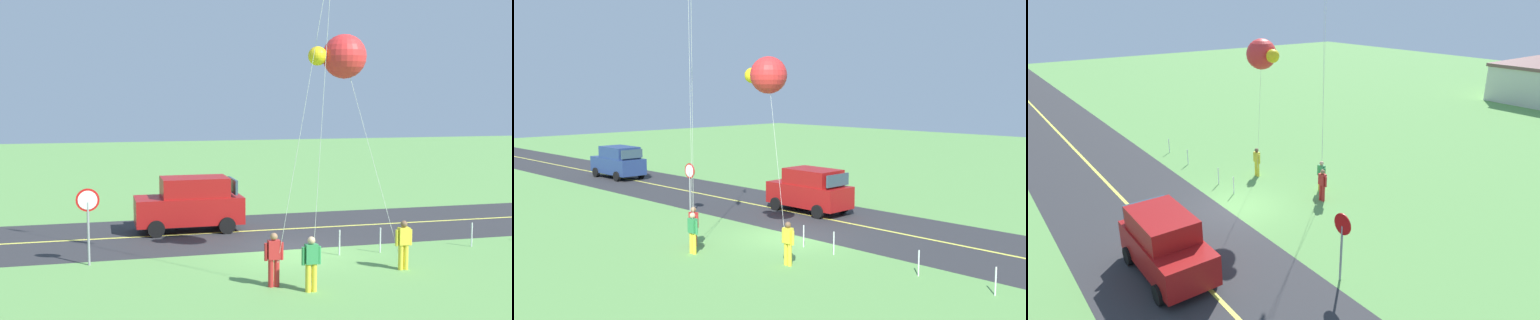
{
  "view_description": "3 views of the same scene",
  "coord_description": "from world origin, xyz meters",
  "views": [
    {
      "loc": [
        6.73,
        20.93,
        5.48
      ],
      "look_at": [
        1.97,
        2.16,
        3.58
      ],
      "focal_mm": 44.1,
      "sensor_mm": 36.0,
      "label": 1
    },
    {
      "loc": [
        -17.27,
        18.17,
        6.32
      ],
      "look_at": [
        0.2,
        0.98,
        3.4
      ],
      "focal_mm": 42.42,
      "sensor_mm": 36.0,
      "label": 2
    },
    {
      "loc": [
        16.49,
        -9.58,
        9.26
      ],
      "look_at": [
        1.97,
        1.29,
        2.65
      ],
      "focal_mm": 31.39,
      "sensor_mm": 36.0,
      "label": 3
    }
  ],
  "objects": [
    {
      "name": "fence_post_3",
      "position": [
        -1.43,
        0.7,
        0.45
      ],
      "size": [
        0.05,
        0.05,
        0.9
      ],
      "primitive_type": "cylinder",
      "color": "silver",
      "rests_on": "ground"
    },
    {
      "name": "asphalt_road",
      "position": [
        0.0,
        -4.0,
        0.0
      ],
      "size": [
        120.0,
        7.0,
        0.0
      ],
      "primitive_type": "cube",
      "color": "#2D2D30",
      "rests_on": "ground"
    },
    {
      "name": "kite_blue_mid",
      "position": [
        -0.85,
        2.16,
        6.81
      ],
      "size": [
        3.0,
        1.5,
        7.51
      ],
      "color": "silver",
      "rests_on": "ground"
    },
    {
      "name": "ground_plane",
      "position": [
        0.0,
        0.0,
        -0.05
      ],
      "size": [
        120.0,
        120.0,
        0.1
      ],
      "primitive_type": "cube",
      "color": "#60994C"
    },
    {
      "name": "road_centre_stripe",
      "position": [
        0.0,
        -4.0,
        0.01
      ],
      "size": [
        120.0,
        0.16,
        0.0
      ],
      "primitive_type": "cube",
      "color": "#E5E04C",
      "rests_on": "asphalt_road"
    },
    {
      "name": "car_suv_foreground",
      "position": [
        3.04,
        -4.69,
        1.15
      ],
      "size": [
        4.4,
        2.12,
        2.24
      ],
      "color": "maroon",
      "rests_on": "ground"
    },
    {
      "name": "person_adult_near",
      "position": [
        1.82,
        3.7,
        0.86
      ],
      "size": [
        0.58,
        0.22,
        1.6
      ],
      "rotation": [
        0.0,
        0.0,
        2.52
      ],
      "color": "red",
      "rests_on": "ground"
    },
    {
      "name": "person_child_watcher",
      "position": [
        0.92,
        4.42,
        0.86
      ],
      "size": [
        0.58,
        0.22,
        1.6
      ],
      "rotation": [
        0.0,
        0.0,
        1.39
      ],
      "color": "yellow",
      "rests_on": "ground"
    },
    {
      "name": "fence_post_2",
      "position": [
        -2.98,
        0.7,
        0.45
      ],
      "size": [
        0.05,
        0.05,
        0.9
      ],
      "primitive_type": "cylinder",
      "color": "silver",
      "rests_on": "ground"
    },
    {
      "name": "stop_sign",
      "position": [
        7.08,
        -0.1,
        1.8
      ],
      "size": [
        0.76,
        0.08,
        2.56
      ],
      "color": "gray",
      "rests_on": "ground"
    },
    {
      "name": "fence_post_1",
      "position": [
        -6.67,
        0.7,
        0.45
      ],
      "size": [
        0.05,
        0.05,
        0.9
      ],
      "primitive_type": "cylinder",
      "color": "silver",
      "rests_on": "ground"
    },
    {
      "name": "fence_post_0",
      "position": [
        -9.36,
        0.7,
        0.45
      ],
      "size": [
        0.05,
        0.05,
        0.9
      ],
      "primitive_type": "cylinder",
      "color": "silver",
      "rests_on": "ground"
    },
    {
      "name": "person_adult_companion",
      "position": [
        -2.71,
        2.95,
        0.86
      ],
      "size": [
        0.58,
        0.22,
        1.6
      ],
      "rotation": [
        0.0,
        0.0,
        5.3
      ],
      "color": "yellow",
      "rests_on": "ground"
    },
    {
      "name": "car_parked_east_far",
      "position": [
        20.41,
        -3.88,
        1.15
      ],
      "size": [
        4.4,
        2.12,
        2.24
      ],
      "color": "navy",
      "rests_on": "ground"
    }
  ]
}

